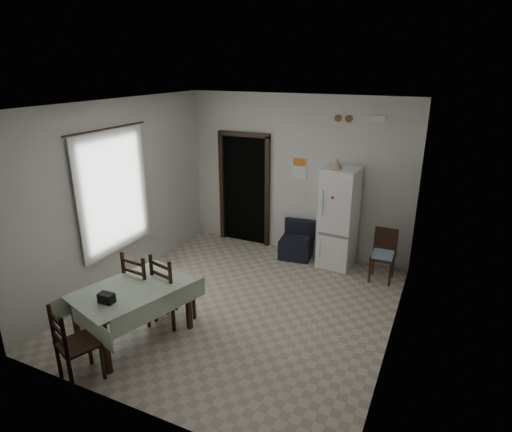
{
  "coord_description": "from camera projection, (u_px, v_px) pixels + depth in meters",
  "views": [
    {
      "loc": [
        2.51,
        -4.9,
        3.39
      ],
      "look_at": [
        0.0,
        0.5,
        1.25
      ],
      "focal_mm": 30.0,
      "sensor_mm": 36.0,
      "label": 1
    }
  ],
  "objects": [
    {
      "name": "corner_chair",
      "position": [
        383.0,
        256.0,
        6.93
      ],
      "size": [
        0.38,
        0.38,
        0.86
      ],
      "primitive_type": null,
      "rotation": [
        0.0,
        0.0,
        0.01
      ],
      "color": "black",
      "rests_on": "ground"
    },
    {
      "name": "wall_right",
      "position": [
        400.0,
        239.0,
        5.0
      ],
      "size": [
        0.02,
        4.5,
        2.9
      ],
      "primitive_type": null,
      "color": "silver",
      "rests_on": "ground"
    },
    {
      "name": "doorway",
      "position": [
        250.0,
        187.0,
        8.47
      ],
      "size": [
        1.06,
        0.52,
        2.22
      ],
      "color": "black",
      "rests_on": "ground"
    },
    {
      "name": "dining_chair_far_left",
      "position": [
        146.0,
        284.0,
        5.89
      ],
      "size": [
        0.48,
        0.48,
        1.03
      ],
      "primitive_type": null,
      "rotation": [
        0.0,
        0.0,
        3.05
      ],
      "color": "black",
      "rests_on": "ground"
    },
    {
      "name": "emergency_light",
      "position": [
        378.0,
        119.0,
        6.81
      ],
      "size": [
        0.25,
        0.07,
        0.09
      ],
      "primitive_type": "cube",
      "color": "white",
      "rests_on": "ground"
    },
    {
      "name": "ground",
      "position": [
        242.0,
        306.0,
        6.32
      ],
      "size": [
        4.5,
        4.5,
        0.0
      ],
      "primitive_type": "plane",
      "color": "#B9AD97",
      "rests_on": "ground"
    },
    {
      "name": "tan_cone",
      "position": [
        336.0,
        163.0,
        6.94
      ],
      "size": [
        0.22,
        0.22,
        0.18
      ],
      "primitive_type": "cone",
      "rotation": [
        0.0,
        0.0,
        0.04
      ],
      "color": "tan",
      "rests_on": "fridge"
    },
    {
      "name": "navy_seat",
      "position": [
        296.0,
        240.0,
        7.8
      ],
      "size": [
        0.62,
        0.6,
        0.67
      ],
      "primitive_type": null,
      "rotation": [
        0.0,
        0.0,
        0.12
      ],
      "color": "black",
      "rests_on": "ground"
    },
    {
      "name": "vent_left",
      "position": [
        338.0,
        118.0,
        7.1
      ],
      "size": [
        0.12,
        0.03,
        0.12
      ],
      "primitive_type": "cylinder",
      "rotation": [
        1.57,
        0.0,
        0.0
      ],
      "color": "brown",
      "rests_on": "ground"
    },
    {
      "name": "black_bag",
      "position": [
        106.0,
        298.0,
        5.02
      ],
      "size": [
        0.19,
        0.12,
        0.12
      ],
      "primitive_type": "cube",
      "rotation": [
        0.0,
        0.0,
        0.05
      ],
      "color": "black",
      "rests_on": "dining_table"
    },
    {
      "name": "wall_left",
      "position": [
        121.0,
        195.0,
        6.67
      ],
      "size": [
        0.02,
        4.5,
        2.9
      ],
      "primitive_type": null,
      "color": "silver",
      "rests_on": "ground"
    },
    {
      "name": "curtain_rod",
      "position": [
        107.0,
        129.0,
        6.11
      ],
      "size": [
        0.02,
        1.6,
        0.02
      ],
      "primitive_type": "cylinder",
      "rotation": [
        1.57,
        0.0,
        0.0
      ],
      "color": "black",
      "rests_on": "ground"
    },
    {
      "name": "calendar_image",
      "position": [
        299.0,
        162.0,
        7.62
      ],
      "size": [
        0.24,
        0.01,
        0.14
      ],
      "primitive_type": "cube",
      "color": "orange",
      "rests_on": "ground"
    },
    {
      "name": "vent_right",
      "position": [
        349.0,
        119.0,
        7.03
      ],
      "size": [
        0.12,
        0.03,
        0.12
      ],
      "primitive_type": "cylinder",
      "rotation": [
        1.57,
        0.0,
        0.0
      ],
      "color": "brown",
      "rests_on": "ground"
    },
    {
      "name": "wall_front",
      "position": [
        129.0,
        287.0,
        3.91
      ],
      "size": [
        4.2,
        0.02,
        2.9
      ],
      "primitive_type": null,
      "color": "silver",
      "rests_on": "ground"
    },
    {
      "name": "dining_chair_near_head",
      "position": [
        78.0,
        343.0,
        4.71
      ],
      "size": [
        0.53,
        0.53,
        0.96
      ],
      "primitive_type": null,
      "rotation": [
        0.0,
        0.0,
        2.77
      ],
      "color": "black",
      "rests_on": "ground"
    },
    {
      "name": "curtain",
      "position": [
        114.0,
        192.0,
        6.44
      ],
      "size": [
        0.02,
        1.45,
        1.85
      ],
      "primitive_type": "cube",
      "color": "silver",
      "rests_on": "ground"
    },
    {
      "name": "window_recess",
      "position": [
        108.0,
        191.0,
        6.48
      ],
      "size": [
        0.1,
        1.2,
        1.6
      ],
      "primitive_type": "cube",
      "color": "silver",
      "rests_on": "ground"
    },
    {
      "name": "dining_table",
      "position": [
        134.0,
        313.0,
        5.48
      ],
      "size": [
        1.29,
        1.6,
        0.72
      ],
      "primitive_type": null,
      "rotation": [
        0.0,
        0.0,
        -0.3
      ],
      "color": "#A1B59A",
      "rests_on": "ground"
    },
    {
      "name": "fridge",
      "position": [
        339.0,
        218.0,
        7.31
      ],
      "size": [
        0.61,
        0.61,
        1.76
      ],
      "primitive_type": null,
      "rotation": [
        0.0,
        0.0,
        -0.07
      ],
      "color": "white",
      "rests_on": "ground"
    },
    {
      "name": "dining_chair_far_right",
      "position": [
        173.0,
        288.0,
        5.8
      ],
      "size": [
        0.53,
        0.53,
        1.02
      ],
      "primitive_type": null,
      "rotation": [
        0.0,
        0.0,
        2.91
      ],
      "color": "black",
      "rests_on": "ground"
    },
    {
      "name": "light_switch",
      "position": [
        304.0,
        196.0,
        7.8
      ],
      "size": [
        0.08,
        0.02,
        0.12
      ],
      "primitive_type": "cube",
      "color": "beige",
      "rests_on": "ground"
    },
    {
      "name": "wall_back",
      "position": [
        297.0,
        176.0,
        7.75
      ],
      "size": [
        4.2,
        0.02,
        2.9
      ],
      "primitive_type": null,
      "color": "silver",
      "rests_on": "ground"
    },
    {
      "name": "ceiling",
      "position": [
        239.0,
        104.0,
        5.34
      ],
      "size": [
        4.2,
        4.5,
        0.02
      ],
      "primitive_type": null,
      "color": "white",
      "rests_on": "ground"
    },
    {
      "name": "calendar",
      "position": [
        299.0,
        167.0,
        7.66
      ],
      "size": [
        0.28,
        0.02,
        0.4
      ],
      "primitive_type": "cube",
      "color": "white",
      "rests_on": "ground"
    }
  ]
}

